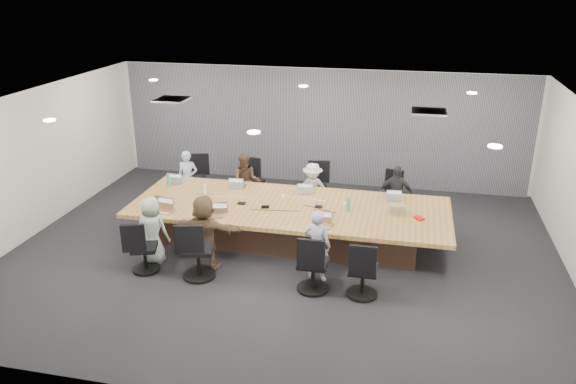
% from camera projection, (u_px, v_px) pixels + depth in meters
% --- Properties ---
extents(floor, '(10.00, 8.00, 0.00)m').
position_uv_depth(floor, '(283.00, 252.00, 10.44)').
color(floor, black).
rests_on(floor, ground).
extents(ceiling, '(10.00, 8.00, 0.00)m').
position_uv_depth(ceiling, '(283.00, 103.00, 9.43)').
color(ceiling, white).
rests_on(ceiling, wall_back).
extents(wall_back, '(10.00, 0.00, 2.80)m').
position_uv_depth(wall_back, '(320.00, 126.00, 13.58)').
color(wall_back, beige).
rests_on(wall_back, ground).
extents(wall_front, '(10.00, 0.00, 2.80)m').
position_uv_depth(wall_front, '(203.00, 300.00, 6.29)').
color(wall_front, beige).
rests_on(wall_front, ground).
extents(wall_left, '(0.00, 8.00, 2.80)m').
position_uv_depth(wall_left, '(34.00, 163.00, 10.95)').
color(wall_left, beige).
rests_on(wall_left, ground).
extents(curtain, '(9.80, 0.04, 2.80)m').
position_uv_depth(curtain, '(320.00, 127.00, 13.51)').
color(curtain, slate).
rests_on(curtain, ground).
extents(conference_table, '(6.00, 2.20, 0.74)m').
position_uv_depth(conference_table, '(289.00, 222.00, 10.75)').
color(conference_table, '#4B3024').
rests_on(conference_table, ground).
extents(chair_0, '(0.70, 0.70, 0.83)m').
position_uv_depth(chair_0, '(194.00, 181.00, 12.82)').
color(chair_0, black).
rests_on(chair_0, ground).
extents(chair_1, '(0.66, 0.66, 0.83)m').
position_uv_depth(chair_1, '(251.00, 186.00, 12.55)').
color(chair_1, black).
rests_on(chair_1, ground).
extents(chair_2, '(0.69, 0.69, 0.88)m').
position_uv_depth(chair_2, '(315.00, 190.00, 12.24)').
color(chair_2, black).
rests_on(chair_2, ground).
extents(chair_3, '(0.59, 0.59, 0.73)m').
position_uv_depth(chair_3, '(395.00, 199.00, 11.92)').
color(chair_3, black).
rests_on(chair_3, ground).
extents(chair_4, '(0.62, 0.62, 0.73)m').
position_uv_depth(chair_4, '(145.00, 252.00, 9.66)').
color(chair_4, black).
rests_on(chair_4, ground).
extents(chair_5, '(0.72, 0.72, 0.88)m').
position_uv_depth(chair_5, '(198.00, 254.00, 9.43)').
color(chair_5, black).
rests_on(chair_5, ground).
extents(chair_6, '(0.56, 0.56, 0.82)m').
position_uv_depth(chair_6, '(313.00, 267.00, 9.04)').
color(chair_6, black).
rests_on(chair_6, ground).
extents(chair_7, '(0.53, 0.53, 0.78)m').
position_uv_depth(chair_7, '(363.00, 274.00, 8.89)').
color(chair_7, black).
rests_on(chair_7, ground).
extents(person_0, '(0.49, 0.37, 1.23)m').
position_uv_depth(person_0, '(188.00, 178.00, 12.43)').
color(person_0, '#AEBCDB').
rests_on(person_0, ground).
extents(laptop_0, '(0.36, 0.26, 0.02)m').
position_uv_depth(laptop_0, '(178.00, 181.00, 11.88)').
color(laptop_0, '#B2B2B7').
rests_on(laptop_0, conference_table).
extents(person_1, '(0.69, 0.59, 1.26)m').
position_uv_depth(person_1, '(246.00, 182.00, 12.15)').
color(person_1, '#4A3424').
rests_on(person_1, ground).
extents(laptop_1, '(0.32, 0.22, 0.02)m').
position_uv_depth(laptop_1, '(239.00, 186.00, 11.61)').
color(laptop_1, '#B2B2B7').
rests_on(laptop_1, conference_table).
extents(person_2, '(0.78, 0.49, 1.16)m').
position_uv_depth(person_2, '(312.00, 190.00, 11.88)').
color(person_2, silver).
rests_on(person_2, ground).
extents(laptop_2, '(0.34, 0.26, 0.02)m').
position_uv_depth(laptop_2, '(308.00, 191.00, 11.31)').
color(laptop_2, '#B2B2B7').
rests_on(laptop_2, conference_table).
extents(person_3, '(0.73, 0.33, 1.23)m').
position_uv_depth(person_3, '(395.00, 194.00, 11.51)').
color(person_3, '#292A2D').
rests_on(person_3, ground).
extents(laptop_3, '(0.30, 0.22, 0.02)m').
position_uv_depth(laptop_3, '(395.00, 198.00, 10.96)').
color(laptop_3, '#B2B2B7').
rests_on(laptop_3, conference_table).
extents(person_4, '(0.61, 0.41, 1.23)m').
position_uv_depth(person_4, '(152.00, 230.00, 9.89)').
color(person_4, '#9FB1A2').
rests_on(person_4, ground).
extents(laptop_4, '(0.39, 0.30, 0.02)m').
position_uv_depth(laptop_4, '(165.00, 211.00, 10.34)').
color(laptop_4, '#8C6647').
rests_on(laptop_4, conference_table).
extents(person_5, '(1.26, 0.44, 1.35)m').
position_uv_depth(person_5, '(205.00, 232.00, 9.67)').
color(person_5, brown).
rests_on(person_5, ground).
extents(laptop_5, '(0.34, 0.27, 0.02)m').
position_uv_depth(laptop_5, '(215.00, 216.00, 10.14)').
color(laptop_5, '#8C6647').
rests_on(laptop_5, conference_table).
extents(person_6, '(0.50, 0.37, 1.27)m').
position_uv_depth(person_6, '(317.00, 245.00, 9.28)').
color(person_6, '#ABA9C1').
rests_on(person_6, ground).
extents(laptop_6, '(0.37, 0.28, 0.02)m').
position_uv_depth(laptop_6, '(323.00, 226.00, 9.74)').
color(laptop_6, '#8C6647').
rests_on(laptop_6, conference_table).
extents(bottle_green_left, '(0.08, 0.08, 0.26)m').
position_uv_depth(bottle_green_left, '(169.00, 180.00, 11.55)').
color(bottle_green_left, '#4D9F6B').
rests_on(bottle_green_left, conference_table).
extents(bottle_green_right, '(0.08, 0.08, 0.26)m').
position_uv_depth(bottle_green_right, '(348.00, 204.00, 10.35)').
color(bottle_green_right, '#4D9F6B').
rests_on(bottle_green_right, conference_table).
extents(bottle_clear, '(0.08, 0.08, 0.21)m').
position_uv_depth(bottle_clear, '(205.00, 189.00, 11.14)').
color(bottle_clear, silver).
rests_on(bottle_clear, conference_table).
extents(cup_white_far, '(0.09, 0.09, 0.09)m').
position_uv_depth(cup_white_far, '(283.00, 197.00, 10.90)').
color(cup_white_far, white).
rests_on(cup_white_far, conference_table).
extents(cup_white_near, '(0.11, 0.11, 0.11)m').
position_uv_depth(cup_white_near, '(345.00, 205.00, 10.50)').
color(cup_white_near, white).
rests_on(cup_white_near, conference_table).
extents(mug_brown, '(0.11, 0.11, 0.11)m').
position_uv_depth(mug_brown, '(156.00, 198.00, 10.82)').
color(mug_brown, brown).
rests_on(mug_brown, conference_table).
extents(mic_left, '(0.15, 0.10, 0.03)m').
position_uv_depth(mic_left, '(242.00, 203.00, 10.70)').
color(mic_left, black).
rests_on(mic_left, conference_table).
extents(mic_right, '(0.14, 0.10, 0.03)m').
position_uv_depth(mic_right, '(319.00, 206.00, 10.54)').
color(mic_right, black).
rests_on(mic_right, conference_table).
extents(stapler, '(0.16, 0.08, 0.06)m').
position_uv_depth(stapler, '(265.00, 207.00, 10.49)').
color(stapler, black).
rests_on(stapler, conference_table).
extents(canvas_bag, '(0.30, 0.19, 0.16)m').
position_uv_depth(canvas_bag, '(397.00, 209.00, 10.26)').
color(canvas_bag, gray).
rests_on(canvas_bag, conference_table).
extents(snack_packet, '(0.21, 0.21, 0.04)m').
position_uv_depth(snack_packet, '(419.00, 218.00, 10.03)').
color(snack_packet, red).
rests_on(snack_packet, conference_table).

